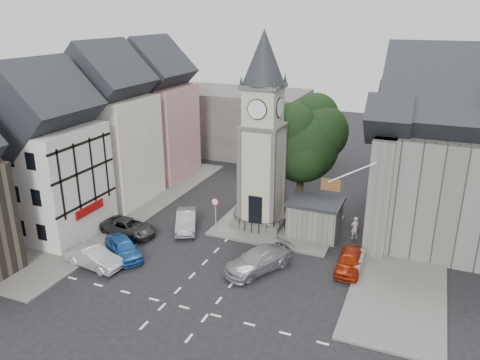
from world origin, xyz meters
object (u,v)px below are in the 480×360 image
at_px(car_west_blue, 123,248).
at_px(clock_tower, 263,133).
at_px(car_east_red, 349,261).
at_px(pedestrian, 355,228).
at_px(stone_shelter, 314,218).

bearing_deg(car_west_blue, clock_tower, -4.42).
xyz_separation_m(car_east_red, pedestrian, (-0.50, 5.15, 0.23)).
bearing_deg(car_west_blue, pedestrian, -24.21).
bearing_deg(clock_tower, car_east_red, -30.42).
height_order(car_west_blue, car_east_red, car_west_blue).
distance_m(stone_shelter, car_west_blue, 15.31).
relative_size(clock_tower, car_east_red, 3.85).
relative_size(stone_shelter, car_west_blue, 0.97).
distance_m(car_west_blue, car_east_red, 16.64).
bearing_deg(stone_shelter, car_east_red, -50.57).
distance_m(clock_tower, stone_shelter, 8.15).
relative_size(stone_shelter, car_east_red, 1.02).
height_order(stone_shelter, car_west_blue, stone_shelter).
bearing_deg(pedestrian, clock_tower, -32.32).
xyz_separation_m(car_west_blue, car_east_red, (16.00, 4.58, -0.03)).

